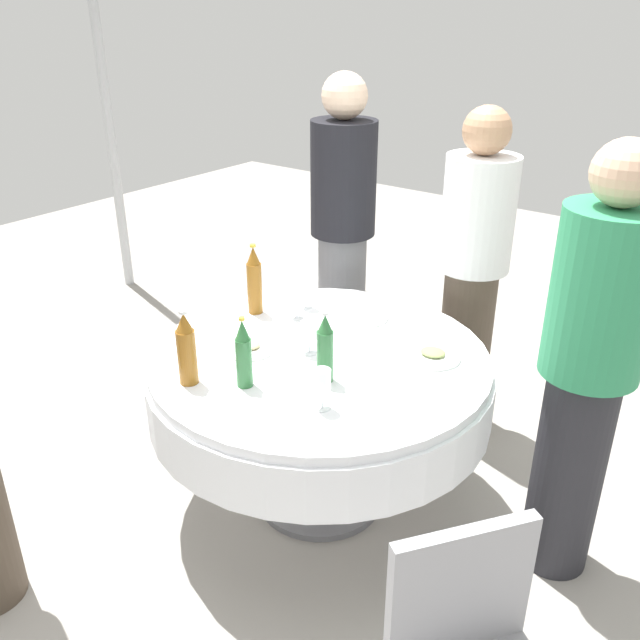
{
  "coord_description": "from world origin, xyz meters",
  "views": [
    {
      "loc": [
        -1.46,
        1.92,
        2.04
      ],
      "look_at": [
        0.0,
        0.0,
        0.89
      ],
      "focal_mm": 37.9,
      "sensor_mm": 36.0,
      "label": 1
    }
  ],
  "objects_px": {
    "dining_table": "(320,385)",
    "bottle_amber_far": "(186,349)",
    "bottle_green_outer": "(244,354)",
    "wine_glass_east": "(322,381)",
    "wine_glass_west": "(296,297)",
    "wine_glass_near": "(309,331)",
    "person_west": "(588,368)",
    "wine_glass_north": "(305,285)",
    "plate_inner": "(433,355)",
    "plate_right": "(364,316)",
    "person_far": "(343,233)",
    "person_front": "(472,271)",
    "plate_rear": "(249,348)",
    "bottle_amber_west": "(254,281)",
    "bottle_green_front": "(325,349)"
  },
  "relations": [
    {
      "from": "bottle_amber_west",
      "to": "wine_glass_near",
      "type": "relative_size",
      "value": 2.34
    },
    {
      "from": "plate_inner",
      "to": "plate_right",
      "type": "xyz_separation_m",
      "value": [
        0.43,
        -0.15,
        -0.0
      ]
    },
    {
      "from": "person_front",
      "to": "dining_table",
      "type": "bearing_deg",
      "value": -90.0
    },
    {
      "from": "dining_table",
      "to": "person_west",
      "type": "distance_m",
      "value": 1.04
    },
    {
      "from": "wine_glass_west",
      "to": "person_front",
      "type": "relative_size",
      "value": 0.09
    },
    {
      "from": "person_far",
      "to": "plate_inner",
      "type": "bearing_deg",
      "value": -65.82
    },
    {
      "from": "bottle_green_outer",
      "to": "bottle_green_front",
      "type": "distance_m",
      "value": 0.3
    },
    {
      "from": "bottle_amber_far",
      "to": "person_front",
      "type": "relative_size",
      "value": 0.18
    },
    {
      "from": "wine_glass_west",
      "to": "bottle_amber_far",
      "type": "bearing_deg",
      "value": 92.83
    },
    {
      "from": "bottle_amber_far",
      "to": "wine_glass_near",
      "type": "xyz_separation_m",
      "value": [
        -0.22,
        -0.46,
        -0.04
      ]
    },
    {
      "from": "person_far",
      "to": "person_front",
      "type": "bearing_deg",
      "value": -25.28
    },
    {
      "from": "bottle_amber_far",
      "to": "person_far",
      "type": "bearing_deg",
      "value": -78.85
    },
    {
      "from": "wine_glass_north",
      "to": "bottle_amber_west",
      "type": "bearing_deg",
      "value": 50.55
    },
    {
      "from": "wine_glass_north",
      "to": "person_front",
      "type": "distance_m",
      "value": 0.82
    },
    {
      "from": "person_west",
      "to": "wine_glass_north",
      "type": "bearing_deg",
      "value": -108.23
    },
    {
      "from": "bottle_amber_far",
      "to": "person_front",
      "type": "xyz_separation_m",
      "value": [
        -0.46,
        -1.43,
        -0.02
      ]
    },
    {
      "from": "bottle_amber_west",
      "to": "wine_glass_north",
      "type": "height_order",
      "value": "bottle_amber_west"
    },
    {
      "from": "wine_glass_north",
      "to": "person_far",
      "type": "height_order",
      "value": "person_far"
    },
    {
      "from": "person_far",
      "to": "wine_glass_near",
      "type": "bearing_deg",
      "value": -92.46
    },
    {
      "from": "wine_glass_near",
      "to": "plate_rear",
      "type": "height_order",
      "value": "wine_glass_near"
    },
    {
      "from": "bottle_green_outer",
      "to": "wine_glass_east",
      "type": "height_order",
      "value": "bottle_green_outer"
    },
    {
      "from": "bottle_amber_far",
      "to": "plate_right",
      "type": "relative_size",
      "value": 1.35
    },
    {
      "from": "bottle_amber_west",
      "to": "wine_glass_west",
      "type": "height_order",
      "value": "bottle_amber_west"
    },
    {
      "from": "person_west",
      "to": "bottle_amber_far",
      "type": "bearing_deg",
      "value": -74.46
    },
    {
      "from": "wine_glass_west",
      "to": "plate_rear",
      "type": "distance_m",
      "value": 0.37
    },
    {
      "from": "bottle_amber_west",
      "to": "dining_table",
      "type": "bearing_deg",
      "value": 163.5
    },
    {
      "from": "bottle_amber_west",
      "to": "person_front",
      "type": "xyz_separation_m",
      "value": [
        -0.68,
        -0.81,
        -0.04
      ]
    },
    {
      "from": "wine_glass_east",
      "to": "wine_glass_north",
      "type": "distance_m",
      "value": 0.87
    },
    {
      "from": "bottle_amber_far",
      "to": "wine_glass_north",
      "type": "height_order",
      "value": "bottle_amber_far"
    },
    {
      "from": "bottle_green_outer",
      "to": "wine_glass_north",
      "type": "distance_m",
      "value": 0.74
    },
    {
      "from": "wine_glass_east",
      "to": "person_front",
      "type": "height_order",
      "value": "person_front"
    },
    {
      "from": "wine_glass_east",
      "to": "plate_right",
      "type": "height_order",
      "value": "wine_glass_east"
    },
    {
      "from": "bottle_green_outer",
      "to": "wine_glass_north",
      "type": "bearing_deg",
      "value": -69.47
    },
    {
      "from": "plate_right",
      "to": "wine_glass_north",
      "type": "bearing_deg",
      "value": 13.82
    },
    {
      "from": "bottle_amber_far",
      "to": "person_far",
      "type": "height_order",
      "value": "person_far"
    },
    {
      "from": "bottle_amber_west",
      "to": "plate_inner",
      "type": "distance_m",
      "value": 0.88
    },
    {
      "from": "wine_glass_west",
      "to": "bottle_green_outer",
      "type": "bearing_deg",
      "value": 110.71
    },
    {
      "from": "wine_glass_north",
      "to": "wine_glass_west",
      "type": "bearing_deg",
      "value": 109.66
    },
    {
      "from": "bottle_green_front",
      "to": "person_front",
      "type": "xyz_separation_m",
      "value": [
        -0.06,
        -1.11,
        -0.02
      ]
    },
    {
      "from": "wine_glass_near",
      "to": "wine_glass_north",
      "type": "relative_size",
      "value": 0.91
    },
    {
      "from": "bottle_amber_far",
      "to": "plate_right",
      "type": "distance_m",
      "value": 0.9
    },
    {
      "from": "wine_glass_near",
      "to": "plate_inner",
      "type": "height_order",
      "value": "wine_glass_near"
    },
    {
      "from": "plate_inner",
      "to": "plate_rear",
      "type": "distance_m",
      "value": 0.74
    },
    {
      "from": "wine_glass_north",
      "to": "plate_inner",
      "type": "xyz_separation_m",
      "value": [
        -0.71,
        0.08,
        -0.1
      ]
    },
    {
      "from": "wine_glass_west",
      "to": "wine_glass_near",
      "type": "relative_size",
      "value": 1.06
    },
    {
      "from": "dining_table",
      "to": "bottle_amber_far",
      "type": "distance_m",
      "value": 0.61
    },
    {
      "from": "wine_glass_east",
      "to": "plate_rear",
      "type": "height_order",
      "value": "wine_glass_east"
    },
    {
      "from": "person_far",
      "to": "plate_right",
      "type": "bearing_deg",
      "value": -76.69
    },
    {
      "from": "wine_glass_near",
      "to": "bottle_amber_west",
      "type": "bearing_deg",
      "value": -20.19
    },
    {
      "from": "wine_glass_east",
      "to": "wine_glass_near",
      "type": "bearing_deg",
      "value": -45.64
    }
  ]
}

